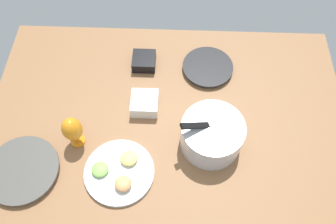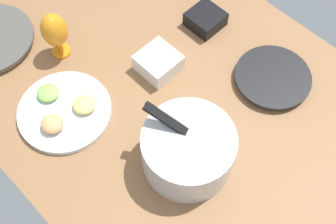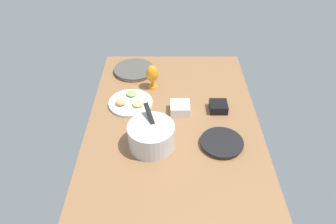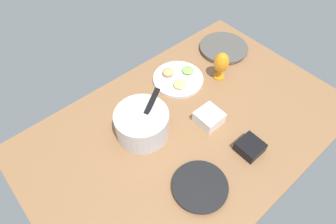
{
  "view_description": "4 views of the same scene",
  "coord_description": "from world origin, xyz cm",
  "px_view_note": "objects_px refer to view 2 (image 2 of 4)",
  "views": [
    {
      "loc": [
        -3.3,
        77.02,
        133.94
      ],
      "look_at": [
        -0.5,
        2.73,
        7.84
      ],
      "focal_mm": 36.98,
      "sensor_mm": 36.0,
      "label": 1
    },
    {
      "loc": [
        -51.28,
        52.2,
        117.65
      ],
      "look_at": [
        -6.73,
        8.22,
        7.84
      ],
      "focal_mm": 47.35,
      "sensor_mm": 36.0,
      "label": 2
    },
    {
      "loc": [
        -144.52,
        3.24,
        127.89
      ],
      "look_at": [
        0.72,
        3.37,
        7.84
      ],
      "focal_mm": 34.03,
      "sensor_mm": 36.0,
      "label": 3
    },
    {
      "loc": [
        -63.41,
        -57.31,
        118.81
      ],
      "look_at": [
        -5.39,
        9.21,
        7.84
      ],
      "focal_mm": 31.2,
      "sensor_mm": 36.0,
      "label": 4
    }
  ],
  "objects_px": {
    "mixing_bowl": "(188,149)",
    "square_bowl_white": "(158,62)",
    "dinner_plate_left": "(273,78)",
    "fruit_platter": "(64,111)",
    "square_bowl_black": "(205,19)",
    "hurricane_glass_orange": "(55,31)"
  },
  "relations": [
    {
      "from": "mixing_bowl",
      "to": "square_bowl_white",
      "type": "xyz_separation_m",
      "value": [
        0.29,
        -0.17,
        -0.04
      ]
    },
    {
      "from": "mixing_bowl",
      "to": "dinner_plate_left",
      "type": "bearing_deg",
      "value": -89.54
    },
    {
      "from": "fruit_platter",
      "to": "square_bowl_black",
      "type": "distance_m",
      "value": 0.57
    },
    {
      "from": "dinner_plate_left",
      "to": "square_bowl_black",
      "type": "relative_size",
      "value": 2.2
    },
    {
      "from": "square_bowl_black",
      "to": "square_bowl_white",
      "type": "bearing_deg",
      "value": 94.93
    },
    {
      "from": "square_bowl_white",
      "to": "square_bowl_black",
      "type": "height_order",
      "value": "square_bowl_white"
    },
    {
      "from": "fruit_platter",
      "to": "dinner_plate_left",
      "type": "bearing_deg",
      "value": -124.08
    },
    {
      "from": "mixing_bowl",
      "to": "fruit_platter",
      "type": "height_order",
      "value": "mixing_bowl"
    },
    {
      "from": "dinner_plate_left",
      "to": "square_bowl_white",
      "type": "relative_size",
      "value": 2.02
    },
    {
      "from": "hurricane_glass_orange",
      "to": "square_bowl_black",
      "type": "bearing_deg",
      "value": -120.74
    },
    {
      "from": "mixing_bowl",
      "to": "fruit_platter",
      "type": "relative_size",
      "value": 0.93
    },
    {
      "from": "dinner_plate_left",
      "to": "hurricane_glass_orange",
      "type": "bearing_deg",
      "value": 35.99
    },
    {
      "from": "dinner_plate_left",
      "to": "fruit_platter",
      "type": "distance_m",
      "value": 0.66
    },
    {
      "from": "dinner_plate_left",
      "to": "fruit_platter",
      "type": "bearing_deg",
      "value": 55.92
    },
    {
      "from": "mixing_bowl",
      "to": "square_bowl_black",
      "type": "distance_m",
      "value": 0.52
    },
    {
      "from": "mixing_bowl",
      "to": "fruit_platter",
      "type": "xyz_separation_m",
      "value": [
        0.37,
        0.15,
        -0.06
      ]
    },
    {
      "from": "mixing_bowl",
      "to": "square_bowl_black",
      "type": "relative_size",
      "value": 2.41
    },
    {
      "from": "square_bowl_black",
      "to": "hurricane_glass_orange",
      "type": "bearing_deg",
      "value": 59.26
    },
    {
      "from": "fruit_platter",
      "to": "square_bowl_black",
      "type": "height_order",
      "value": "fruit_platter"
    },
    {
      "from": "fruit_platter",
      "to": "square_bowl_black",
      "type": "relative_size",
      "value": 2.59
    },
    {
      "from": "dinner_plate_left",
      "to": "square_bowl_black",
      "type": "height_order",
      "value": "square_bowl_black"
    },
    {
      "from": "square_bowl_white",
      "to": "square_bowl_black",
      "type": "bearing_deg",
      "value": -85.07
    }
  ]
}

